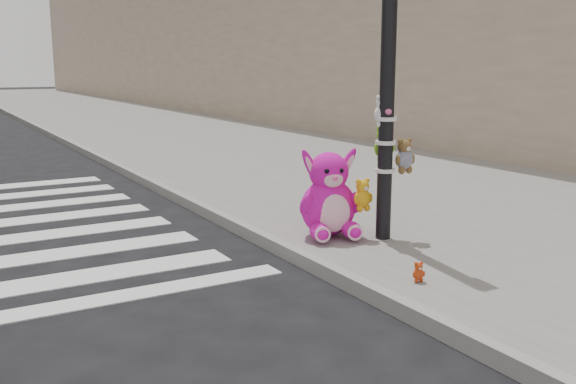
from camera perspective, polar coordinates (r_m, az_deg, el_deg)
ground at (r=4.41m, az=-4.24°, el=-15.76°), size 120.00×120.00×0.00m
sidewalk_near at (r=15.23m, az=-3.72°, el=3.93°), size 7.00×80.00×0.14m
curb_edge at (r=14.06m, az=-16.43°, el=2.89°), size 0.12×80.00×0.15m
signal_pole at (r=6.88m, az=8.83°, el=9.42°), size 0.67×0.50×4.00m
pink_bunny at (r=7.03m, az=3.69°, el=-0.72°), size 0.78×0.86×0.99m
red_teddy at (r=5.73m, az=11.52°, el=-6.97°), size 0.14×0.11×0.18m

